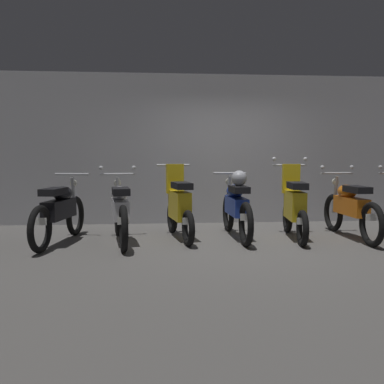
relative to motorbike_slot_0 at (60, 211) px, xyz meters
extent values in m
plane|color=#565451|center=(2.71, -0.21, -0.49)|extent=(80.00, 80.00, 0.00)
cube|color=#ADADB2|center=(2.71, 1.90, 0.94)|extent=(16.00, 0.30, 2.87)
torus|color=black|center=(0.11, 0.62, -0.17)|extent=(0.20, 0.66, 0.65)
torus|color=black|center=(-0.12, -0.66, -0.17)|extent=(0.20, 0.66, 0.65)
cube|color=black|center=(0.00, -0.02, 0.02)|extent=(0.36, 0.86, 0.28)
ellipsoid|color=black|center=(0.02, 0.13, 0.24)|extent=(0.33, 0.48, 0.22)
cube|color=black|center=(-0.04, -0.20, 0.30)|extent=(0.33, 0.55, 0.10)
cylinder|color=#B7BABF|center=(0.09, 0.51, 0.52)|extent=(0.56, 0.14, 0.04)
cylinder|color=#B7BABF|center=(0.10, 0.56, 0.15)|extent=(0.08, 0.17, 0.65)
sphere|color=silver|center=(0.10, 0.56, 0.37)|extent=(0.12, 0.12, 0.12)
cube|color=white|center=(-0.12, -0.64, -0.07)|extent=(0.16, 0.04, 0.10)
torus|color=black|center=(0.81, 0.58, -0.17)|extent=(0.18, 0.66, 0.65)
torus|color=black|center=(0.99, -0.70, -0.17)|extent=(0.18, 0.66, 0.65)
cube|color=silver|center=(0.90, -0.06, 0.02)|extent=(0.34, 0.86, 0.28)
ellipsoid|color=silver|center=(0.88, 0.09, 0.24)|extent=(0.32, 0.47, 0.22)
cube|color=black|center=(0.93, -0.24, 0.30)|extent=(0.31, 0.55, 0.10)
cylinder|color=#B7BABF|center=(0.82, 0.48, 0.52)|extent=(0.56, 0.12, 0.04)
sphere|color=#B7BABF|center=(0.56, 0.44, 0.62)|extent=(0.07, 0.07, 0.07)
sphere|color=#B7BABF|center=(1.08, 0.52, 0.62)|extent=(0.07, 0.07, 0.07)
cylinder|color=#B7BABF|center=(0.81, 0.53, 0.15)|extent=(0.08, 0.17, 0.65)
sphere|color=silver|center=(0.81, 0.53, 0.37)|extent=(0.12, 0.12, 0.12)
cube|color=white|center=(0.99, -0.68, -0.07)|extent=(0.16, 0.03, 0.10)
torus|color=black|center=(1.71, 0.73, -0.23)|extent=(0.18, 0.54, 0.53)
torus|color=black|center=(1.90, -0.40, -0.23)|extent=(0.18, 0.54, 0.53)
cube|color=gold|center=(1.80, 0.17, 0.04)|extent=(0.34, 0.76, 0.44)
cube|color=gold|center=(1.75, 0.51, 0.44)|extent=(0.30, 0.16, 0.48)
cube|color=black|center=(1.83, 0.01, 0.36)|extent=(0.32, 0.55, 0.10)
cylinder|color=#B7BABF|center=(1.72, 0.64, 0.66)|extent=(0.56, 0.13, 0.04)
cylinder|color=#B7BABF|center=(1.72, 0.69, 0.19)|extent=(0.08, 0.15, 0.85)
sphere|color=silver|center=(1.72, 0.69, 0.51)|extent=(0.12, 0.12, 0.12)
cube|color=white|center=(1.90, -0.38, -0.13)|extent=(0.16, 0.04, 0.10)
torus|color=black|center=(2.69, 0.81, -0.17)|extent=(0.11, 0.65, 0.65)
torus|color=black|center=(2.73, -0.49, -0.17)|extent=(0.11, 0.65, 0.65)
cube|color=#1E389E|center=(2.71, 0.16, 0.02)|extent=(0.24, 0.84, 0.28)
ellipsoid|color=#1E389E|center=(2.70, 0.32, 0.24)|extent=(0.27, 0.45, 0.22)
cube|color=black|center=(2.71, -0.02, 0.30)|extent=(0.25, 0.53, 0.10)
cylinder|color=#B7BABF|center=(2.69, 0.71, 0.52)|extent=(0.56, 0.05, 0.04)
cylinder|color=#B7BABF|center=(2.69, 0.76, 0.15)|extent=(0.06, 0.16, 0.65)
sphere|color=silver|center=(2.69, 0.76, 0.37)|extent=(0.12, 0.12, 0.12)
cube|color=white|center=(2.73, -0.46, -0.07)|extent=(0.16, 0.02, 0.10)
sphere|color=#9EA0A8|center=(2.71, -0.02, 0.47)|extent=(0.24, 0.24, 0.24)
torus|color=black|center=(3.68, 0.60, -0.23)|extent=(0.15, 0.54, 0.53)
torus|color=black|center=(3.55, -0.55, -0.23)|extent=(0.15, 0.54, 0.53)
cube|color=gold|center=(3.61, 0.03, 0.04)|extent=(0.31, 0.76, 0.44)
cube|color=gold|center=(3.65, 0.37, 0.44)|extent=(0.29, 0.15, 0.48)
cube|color=black|center=(3.59, -0.13, 0.36)|extent=(0.30, 0.54, 0.10)
cylinder|color=#B7BABF|center=(3.67, 0.50, 0.66)|extent=(0.56, 0.10, 0.04)
sphere|color=#B7BABF|center=(3.41, 0.54, 0.76)|extent=(0.07, 0.07, 0.07)
sphere|color=#B7BABF|center=(3.93, 0.47, 0.76)|extent=(0.07, 0.07, 0.07)
cylinder|color=#B7BABF|center=(3.68, 0.55, 0.19)|extent=(0.07, 0.15, 0.85)
sphere|color=silver|center=(3.68, 0.55, 0.51)|extent=(0.12, 0.12, 0.12)
cube|color=white|center=(3.55, -0.52, -0.13)|extent=(0.16, 0.03, 0.10)
torus|color=black|center=(4.51, 0.64, -0.17)|extent=(0.10, 0.65, 0.65)
torus|color=black|center=(4.53, -0.66, -0.17)|extent=(0.10, 0.65, 0.65)
cube|color=orange|center=(4.52, -0.01, 0.02)|extent=(0.23, 0.84, 0.28)
ellipsoid|color=orange|center=(4.52, 0.15, 0.24)|extent=(0.27, 0.44, 0.22)
cube|color=black|center=(4.52, -0.19, 0.30)|extent=(0.25, 0.52, 0.10)
cylinder|color=#B7BABF|center=(4.51, 0.54, 0.52)|extent=(0.56, 0.05, 0.04)
sphere|color=#B7BABF|center=(4.25, 0.54, 0.62)|extent=(0.07, 0.07, 0.07)
sphere|color=#B7BABF|center=(4.77, 0.54, 0.62)|extent=(0.07, 0.07, 0.07)
cylinder|color=#B7BABF|center=(4.51, 0.59, 0.15)|extent=(0.06, 0.16, 0.65)
sphere|color=silver|center=(4.51, 0.59, 0.37)|extent=(0.12, 0.12, 0.12)
cube|color=white|center=(4.53, -0.63, -0.07)|extent=(0.16, 0.01, 0.10)
sphere|color=#B7BABF|center=(5.27, 0.53, 0.62)|extent=(0.07, 0.07, 0.07)
camera|label=1|loc=(1.44, -6.51, 0.82)|focal=40.09mm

